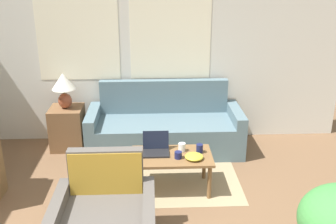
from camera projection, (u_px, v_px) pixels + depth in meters
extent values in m
cube|color=silver|center=(130.00, 50.00, 5.41)|extent=(6.00, 0.05, 2.60)
cube|color=white|center=(77.00, 32.00, 5.27)|extent=(1.10, 0.01, 1.30)
cube|color=white|center=(170.00, 32.00, 5.32)|extent=(1.10, 0.01, 1.30)
cube|color=#9E8966|center=(170.00, 167.00, 4.97)|extent=(1.61, 1.78, 0.01)
cube|color=slate|center=(165.00, 136.00, 5.35)|extent=(1.78, 0.81, 0.43)
cube|color=slate|center=(164.00, 111.00, 5.59)|extent=(1.78, 0.12, 0.91)
cube|color=slate|center=(94.00, 132.00, 5.29)|extent=(0.14, 0.81, 0.58)
cube|color=slate|center=(235.00, 129.00, 5.37)|extent=(0.14, 0.81, 0.58)
cube|color=#514C47|center=(107.00, 191.00, 3.64)|extent=(0.67, 0.10, 0.87)
cube|color=#A87F28|center=(106.00, 185.00, 3.55)|extent=(0.65, 0.01, 0.63)
cube|color=brown|center=(68.00, 128.00, 5.42)|extent=(0.44, 0.44, 0.58)
ellipsoid|color=brown|center=(65.00, 101.00, 5.28)|extent=(0.18, 0.18, 0.21)
cylinder|color=tan|center=(64.00, 91.00, 5.24)|extent=(0.02, 0.02, 0.06)
cone|color=white|center=(63.00, 81.00, 5.19)|extent=(0.31, 0.31, 0.22)
cube|color=brown|center=(172.00, 156.00, 4.36)|extent=(0.89, 0.53, 0.03)
cylinder|color=brown|center=(136.00, 184.00, 4.21)|extent=(0.04, 0.04, 0.40)
cylinder|color=brown|center=(209.00, 182.00, 4.25)|extent=(0.04, 0.04, 0.40)
cylinder|color=brown|center=(137.00, 165.00, 4.62)|extent=(0.04, 0.04, 0.40)
cylinder|color=brown|center=(204.00, 163.00, 4.65)|extent=(0.04, 0.04, 0.40)
cube|color=black|center=(156.00, 153.00, 4.37)|extent=(0.29, 0.20, 0.02)
cube|color=black|center=(156.00, 140.00, 4.45)|extent=(0.29, 0.06, 0.20)
cylinder|color=white|center=(182.00, 147.00, 4.43)|extent=(0.08, 0.08, 0.10)
cylinder|color=#191E4C|center=(178.00, 155.00, 4.27)|extent=(0.08, 0.08, 0.08)
cylinder|color=#191E4C|center=(200.00, 149.00, 4.39)|extent=(0.07, 0.07, 0.10)
ellipsoid|color=gold|center=(194.00, 157.00, 4.26)|extent=(0.20, 0.20, 0.06)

